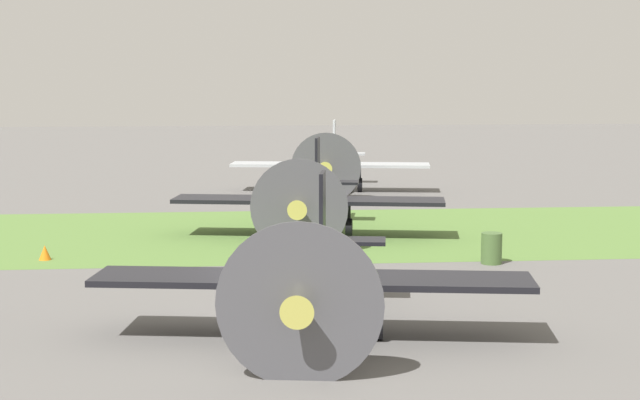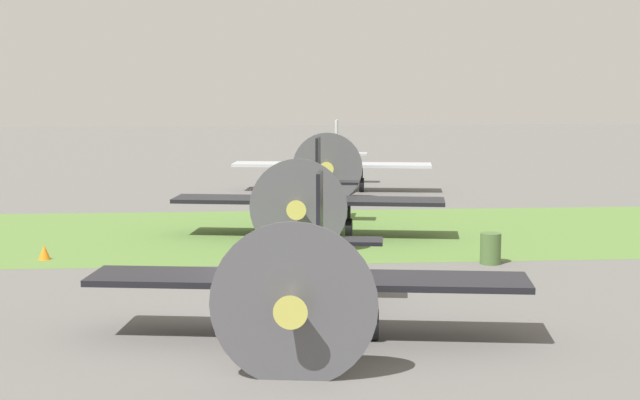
{
  "view_description": "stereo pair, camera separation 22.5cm",
  "coord_description": "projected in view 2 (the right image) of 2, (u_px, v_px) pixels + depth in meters",
  "views": [
    {
      "loc": [
        0.99,
        20.59,
        5.5
      ],
      "look_at": [
        -1.99,
        -12.08,
        1.19
      ],
      "focal_mm": 54.93,
      "sensor_mm": 36.0,
      "label": 1
    },
    {
      "loc": [
        0.76,
        20.61,
        5.5
      ],
      "look_at": [
        -1.99,
        -12.08,
        1.19
      ],
      "focal_mm": 54.93,
      "sensor_mm": 36.0,
      "label": 2
    }
  ],
  "objects": [
    {
      "name": "ground_plane",
      "position": [
        275.0,
        328.0,
        21.14
      ],
      "size": [
        160.0,
        160.0,
        0.0
      ],
      "primitive_type": "plane",
      "color": "#605E5B"
    },
    {
      "name": "airplane_trail",
      "position": [
        332.0,
        161.0,
        45.33
      ],
      "size": [
        9.27,
        7.38,
        3.28
      ],
      "rotation": [
        0.0,
        0.0,
        -0.16
      ],
      "color": "#B2B7BC",
      "rests_on": "ground"
    },
    {
      "name": "grass_verge",
      "position": [
        261.0,
        234.0,
        33.4
      ],
      "size": [
        120.0,
        11.0,
        0.01
      ],
      "primitive_type": "cube",
      "color": "#567A38",
      "rests_on": "ground"
    },
    {
      "name": "runway_marker_cone",
      "position": [
        44.0,
        252.0,
        28.8
      ],
      "size": [
        0.36,
        0.36,
        0.44
      ],
      "primitive_type": "cone",
      "color": "orange",
      "rests_on": "ground"
    },
    {
      "name": "airplane_wingman",
      "position": [
        309.0,
        195.0,
        32.95
      ],
      "size": [
        9.2,
        7.34,
        3.26
      ],
      "rotation": [
        0.0,
        0.0,
        -0.18
      ],
      "color": "black",
      "rests_on": "ground"
    },
    {
      "name": "airplane_lead",
      "position": [
        309.0,
        271.0,
        20.46
      ],
      "size": [
        9.24,
        7.35,
        3.27
      ],
      "rotation": [
        0.0,
        0.0,
        -0.16
      ],
      "color": "black",
      "rests_on": "ground"
    },
    {
      "name": "fuel_drum",
      "position": [
        491.0,
        249.0,
        28.12
      ],
      "size": [
        0.6,
        0.6,
        0.9
      ],
      "primitive_type": "cylinder",
      "color": "#476633",
      "rests_on": "ground"
    }
  ]
}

